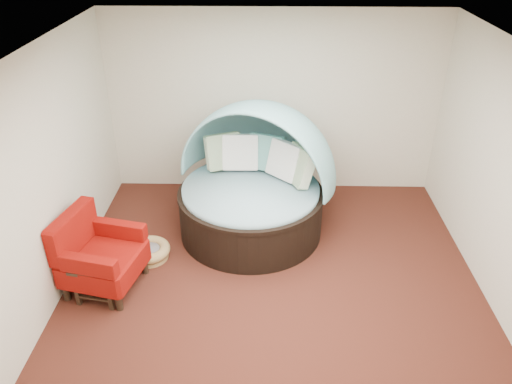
{
  "coord_description": "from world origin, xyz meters",
  "views": [
    {
      "loc": [
        -0.09,
        -4.68,
        4.0
      ],
      "look_at": [
        -0.22,
        0.6,
        0.96
      ],
      "focal_mm": 35.0,
      "sensor_mm": 36.0,
      "label": 1
    }
  ],
  "objects_px": {
    "canopy_daybed": "(254,175)",
    "red_armchair": "(98,255)",
    "side_table": "(100,274)",
    "pet_basket": "(149,251)"
  },
  "relations": [
    {
      "from": "canopy_daybed",
      "to": "red_armchair",
      "type": "xyz_separation_m",
      "value": [
        -1.8,
        -1.31,
        -0.39
      ]
    },
    {
      "from": "canopy_daybed",
      "to": "side_table",
      "type": "height_order",
      "value": "canopy_daybed"
    },
    {
      "from": "red_armchair",
      "to": "side_table",
      "type": "distance_m",
      "value": 0.24
    },
    {
      "from": "canopy_daybed",
      "to": "side_table",
      "type": "xyz_separation_m",
      "value": [
        -1.74,
        -1.49,
        -0.53
      ]
    },
    {
      "from": "pet_basket",
      "to": "red_armchair",
      "type": "bearing_deg",
      "value": -129.45
    },
    {
      "from": "canopy_daybed",
      "to": "side_table",
      "type": "bearing_deg",
      "value": -118.11
    },
    {
      "from": "pet_basket",
      "to": "side_table",
      "type": "distance_m",
      "value": 0.86
    },
    {
      "from": "canopy_daybed",
      "to": "red_armchair",
      "type": "height_order",
      "value": "canopy_daybed"
    },
    {
      "from": "red_armchair",
      "to": "canopy_daybed",
      "type": "bearing_deg",
      "value": 48.83
    },
    {
      "from": "canopy_daybed",
      "to": "side_table",
      "type": "relative_size",
      "value": 4.37
    }
  ]
}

